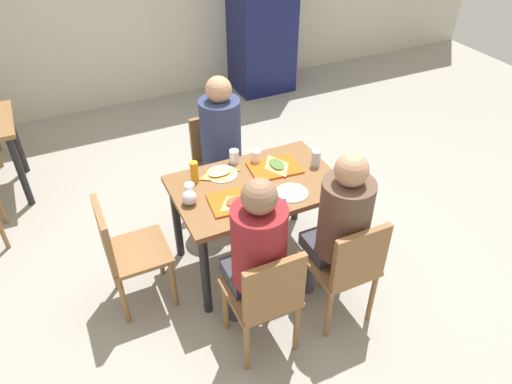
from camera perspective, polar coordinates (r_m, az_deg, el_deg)
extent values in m
cube|color=#9E998E|center=(3.79, 0.00, -8.11)|extent=(10.00, 10.00, 0.02)
cube|color=brown|center=(3.32, 0.00, 0.73)|extent=(1.15, 0.74, 0.04)
cylinder|color=black|center=(3.20, -6.06, -9.90)|extent=(0.06, 0.06, 0.69)
cylinder|color=black|center=(3.55, 9.72, -4.63)|extent=(0.06, 0.06, 0.69)
cylinder|color=black|center=(3.64, -9.46, -3.36)|extent=(0.06, 0.06, 0.69)
cylinder|color=black|center=(3.95, 4.84, 0.74)|extent=(0.06, 0.06, 0.69)
cube|color=olive|center=(2.96, 0.51, -11.95)|extent=(0.40, 0.40, 0.03)
cube|color=olive|center=(2.70, 2.23, -11.55)|extent=(0.38, 0.04, 0.40)
cylinder|color=olive|center=(3.19, -3.70, -13.51)|extent=(0.04, 0.04, 0.43)
cylinder|color=olive|center=(3.28, 1.91, -11.57)|extent=(0.04, 0.04, 0.43)
cylinder|color=olive|center=(3.00, -1.11, -18.07)|extent=(0.04, 0.04, 0.43)
cylinder|color=olive|center=(3.10, 4.86, -15.81)|extent=(0.04, 0.04, 0.43)
cube|color=olive|center=(3.18, 10.00, -8.43)|extent=(0.40, 0.40, 0.03)
cube|color=olive|center=(2.93, 12.39, -7.69)|extent=(0.38, 0.04, 0.40)
cylinder|color=olive|center=(3.36, 5.53, -10.25)|extent=(0.04, 0.04, 0.43)
cylinder|color=olive|center=(3.51, 10.41, -8.39)|extent=(0.04, 0.04, 0.43)
cylinder|color=olive|center=(3.18, 8.66, -14.25)|extent=(0.04, 0.04, 0.43)
cylinder|color=olive|center=(3.33, 13.70, -12.07)|extent=(0.04, 0.04, 0.43)
cube|color=olive|center=(3.98, -4.12, 2.74)|extent=(0.40, 0.40, 0.03)
cube|color=olive|center=(4.01, -5.23, 6.59)|extent=(0.38, 0.04, 0.40)
cylinder|color=olive|center=(4.04, -0.85, -0.57)|extent=(0.04, 0.04, 0.43)
cylinder|color=olive|center=(3.94, -5.35, -1.86)|extent=(0.04, 0.04, 0.43)
cylinder|color=olive|center=(4.29, -2.74, 1.93)|extent=(0.04, 0.04, 0.43)
cylinder|color=olive|center=(4.20, -7.01, 0.78)|extent=(0.04, 0.04, 0.43)
cube|color=olive|center=(3.30, -13.96, -6.94)|extent=(0.40, 0.40, 0.03)
cube|color=olive|center=(3.15, -17.68, -4.98)|extent=(0.04, 0.38, 0.40)
cylinder|color=olive|center=(3.60, -11.46, -7.10)|extent=(0.04, 0.04, 0.43)
cylinder|color=olive|center=(3.36, -9.84, -10.80)|extent=(0.04, 0.04, 0.43)
cylinder|color=olive|center=(3.57, -16.73, -8.56)|extent=(0.04, 0.04, 0.43)
cylinder|color=olive|center=(3.34, -15.53, -12.42)|extent=(0.04, 0.04, 0.43)
cylinder|color=#383842|center=(3.24, -2.61, -12.09)|extent=(0.10, 0.10, 0.46)
cylinder|color=#383842|center=(3.28, 0.01, -11.20)|extent=(0.10, 0.10, 0.46)
cube|color=#383842|center=(2.99, -0.57, -9.43)|extent=(0.32, 0.28, 0.10)
cylinder|color=maroon|center=(2.70, 0.37, -6.43)|extent=(0.32, 0.32, 0.52)
sphere|color=#8C664C|center=(2.48, 0.41, -0.54)|extent=(0.20, 0.20, 0.20)
cylinder|color=#383842|center=(3.42, 6.37, -8.92)|extent=(0.10, 0.10, 0.46)
cylinder|color=#383842|center=(3.49, 8.66, -8.07)|extent=(0.10, 0.10, 0.46)
cube|color=#383842|center=(3.20, 8.85, -6.14)|extent=(0.32, 0.28, 0.10)
cylinder|color=brown|center=(2.94, 10.56, -3.03)|extent=(0.32, 0.32, 0.52)
sphere|color=tan|center=(2.73, 11.37, 2.61)|extent=(0.20, 0.20, 0.20)
cylinder|color=#383842|center=(3.96, -1.67, -1.22)|extent=(0.10, 0.10, 0.46)
cylinder|color=#383842|center=(3.91, -3.82, -1.84)|extent=(0.10, 0.10, 0.46)
cube|color=#383842|center=(3.84, -3.44, 2.56)|extent=(0.32, 0.28, 0.10)
cylinder|color=navy|center=(3.76, -4.26, 7.31)|extent=(0.32, 0.32, 0.52)
sphere|color=tan|center=(3.60, -4.51, 12.15)|extent=(0.20, 0.20, 0.20)
cube|color=#D85914|center=(3.14, -2.31, -1.05)|extent=(0.38, 0.30, 0.02)
cube|color=#D85914|center=(3.46, 2.23, 2.94)|extent=(0.38, 0.29, 0.02)
cylinder|color=white|center=(3.40, -4.10, 2.16)|extent=(0.22, 0.22, 0.01)
cylinder|color=white|center=(3.22, 4.32, -0.09)|extent=(0.22, 0.22, 0.01)
pyramid|color=#DBAD60|center=(3.11, -2.55, -1.19)|extent=(0.21, 0.17, 0.01)
ellipsoid|color=#B74723|center=(3.10, -2.55, -1.05)|extent=(0.15, 0.12, 0.01)
pyramid|color=#DBAD60|center=(3.46, 2.49, 3.26)|extent=(0.14, 0.23, 0.01)
ellipsoid|color=#4C7233|center=(3.45, 2.50, 3.39)|extent=(0.10, 0.16, 0.01)
pyramid|color=#C68C47|center=(3.39, -4.41, 2.22)|extent=(0.23, 0.14, 0.01)
ellipsoid|color=#D8C67F|center=(3.38, -4.42, 2.36)|extent=(0.16, 0.10, 0.01)
cylinder|color=white|center=(3.50, -2.63, 4.29)|extent=(0.07, 0.07, 0.10)
cylinder|color=white|center=(3.06, 3.00, -1.23)|extent=(0.07, 0.07, 0.10)
cylinder|color=white|center=(3.19, -7.92, 0.19)|extent=(0.07, 0.07, 0.10)
cylinder|color=white|center=(3.50, 0.02, 4.25)|extent=(0.07, 0.07, 0.10)
cylinder|color=#B7BCC6|center=(3.48, 7.17, 4.00)|extent=(0.07, 0.07, 0.12)
cylinder|color=orange|center=(3.31, -7.38, 2.38)|extent=(0.06, 0.06, 0.16)
sphere|color=silver|center=(3.12, -7.98, -0.68)|extent=(0.10, 0.10, 0.10)
cube|color=#14194C|center=(6.11, 0.70, 20.61)|extent=(0.70, 0.60, 1.90)
cylinder|color=black|center=(4.57, -26.33, 2.16)|extent=(0.06, 0.06, 0.69)
cylinder|color=black|center=(5.08, -26.74, 5.52)|extent=(0.06, 0.06, 0.69)
cylinder|color=olive|center=(4.23, -28.27, -3.78)|extent=(0.04, 0.04, 0.43)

